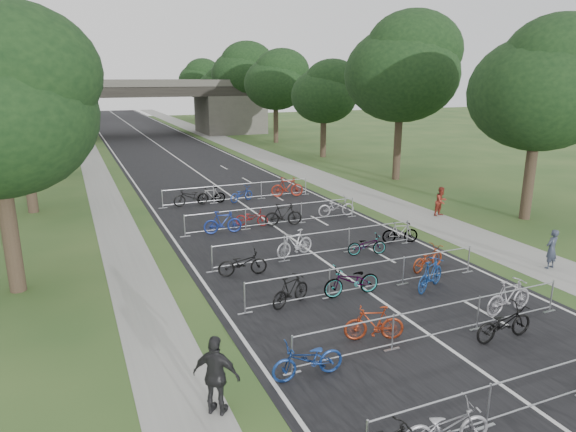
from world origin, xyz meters
name	(u,v)px	position (x,y,z in m)	size (l,w,h in m)	color
road	(167,151)	(0.00, 50.00, 0.01)	(11.00, 140.00, 0.01)	black
sidewalk_right	(240,147)	(8.00, 50.00, 0.01)	(3.00, 140.00, 0.01)	gray
sidewalk_left	(89,155)	(-7.50, 50.00, 0.01)	(2.00, 140.00, 0.01)	gray
lane_markings	(167,151)	(0.00, 50.00, 0.00)	(0.12, 140.00, 0.00)	silver
overpass_bridge	(143,108)	(0.00, 65.00, 3.53)	(31.00, 8.00, 7.05)	#4A4842
tree_right_0	(543,87)	(13.11, 15.93, 6.92)	(7.17, 7.17, 10.93)	#33261C
tree_left_1	(18,79)	(-11.39, 27.93, 7.30)	(7.56, 7.56, 11.53)	#33261C
tree_right_1	(404,70)	(13.11, 27.93, 7.90)	(8.18, 8.18, 12.47)	#33261C
tree_left_2	(28,67)	(-11.39, 39.93, 8.12)	(8.40, 8.40, 12.81)	#33261C
tree_right_2	(325,93)	(13.11, 39.93, 5.95)	(6.16, 6.16, 9.39)	#33261C
tree_left_3	(38,87)	(-11.39, 51.93, 6.49)	(6.72, 6.72, 10.25)	#33261C
tree_right_3	(277,81)	(13.11, 51.93, 6.92)	(7.17, 7.17, 10.93)	#33261C
tree_left_4	(41,78)	(-11.39, 63.93, 7.30)	(7.56, 7.56, 11.53)	#33261C
tree_right_4	(243,73)	(13.11, 63.93, 7.90)	(8.18, 8.18, 12.47)	#33261C
tree_left_5	(43,71)	(-11.39, 75.93, 8.12)	(8.40, 8.40, 12.81)	#33261C
tree_right_5	(219,86)	(13.11, 75.93, 5.95)	(6.16, 6.16, 9.39)	#33261C
tree_left_6	(47,83)	(-11.39, 87.93, 6.49)	(6.72, 6.72, 10.25)	#33261C
tree_right_6	(200,79)	(13.11, 87.93, 6.92)	(7.17, 7.17, 10.93)	#33261C
barrier_row_1	(540,390)	(0.00, 3.60, 0.55)	(9.70, 0.08, 1.10)	#A3A5AB
barrier_row_2	(437,322)	(0.00, 7.20, 0.55)	(9.70, 0.08, 1.10)	#A3A5AB
barrier_row_3	(367,277)	(0.00, 11.00, 0.55)	(9.70, 0.08, 1.10)	#A3A5AB
barrier_row_4	(317,244)	(0.00, 15.00, 0.55)	(9.70, 0.08, 1.10)	#A3A5AB
barrier_row_5	(274,216)	(0.00, 20.00, 0.55)	(9.70, 0.08, 1.10)	#A3A5AB
barrier_row_6	(238,192)	(0.00, 26.00, 0.55)	(9.70, 0.08, 1.10)	#A3A5AB
bike_5	(446,427)	(-2.79, 3.45, 0.51)	(0.67, 1.94, 1.02)	#A0A0A7
bike_8	(308,360)	(-4.30, 6.88, 0.51)	(0.67, 1.93, 1.02)	navy
bike_9	(374,324)	(-1.71, 7.88, 0.53)	(0.50, 1.76, 1.06)	maroon
bike_10	(504,323)	(1.78, 6.42, 0.53)	(0.70, 2.00, 1.05)	black
bike_11	(509,297)	(3.25, 7.66, 0.58)	(0.54, 1.92, 1.16)	#A19FA6
bike_12	(291,291)	(-2.98, 11.02, 0.52)	(0.49, 1.73, 1.04)	black
bike_13	(352,281)	(-0.71, 10.88, 0.55)	(0.73, 2.10, 1.10)	#A3A5AB
bike_14	(430,275)	(2.15, 10.23, 0.57)	(0.53, 1.89, 1.14)	navy
bike_15	(428,258)	(3.31, 11.85, 0.49)	(0.64, 1.85, 0.97)	#9C3516
bike_16	(243,263)	(-3.62, 14.19, 0.50)	(0.66, 1.90, 1.00)	black
bike_17	(295,244)	(-0.89, 15.38, 0.58)	(0.54, 1.92, 1.16)	#A2A3AA
bike_18	(367,245)	(2.04, 14.33, 0.45)	(0.59, 1.71, 0.90)	#A3A5AB
bike_19	(400,233)	(4.30, 15.12, 0.51)	(0.48, 1.69, 1.01)	#A3A5AB
bike_20	(223,222)	(-2.77, 19.81, 0.57)	(0.53, 1.89, 1.13)	navy
bike_21	(252,218)	(-1.04, 20.48, 0.44)	(0.59, 1.68, 0.88)	maroon
bike_22	(283,215)	(0.47, 19.88, 0.58)	(0.55, 1.94, 1.16)	black
bike_23	(336,207)	(3.84, 20.43, 0.54)	(0.72, 2.06, 1.08)	gray
bike_24	(191,197)	(-2.94, 25.91, 0.55)	(0.73, 2.11, 1.11)	black
bike_25	(212,195)	(-1.65, 26.05, 0.50)	(0.47, 1.65, 0.99)	#A3A5AB
bike_26	(241,194)	(0.14, 25.77, 0.47)	(0.62, 1.78, 0.94)	navy
bike_27	(287,187)	(3.24, 25.87, 0.62)	(0.59, 2.08, 1.25)	maroon
pedestrian_a	(552,249)	(7.93, 10.07, 0.81)	(0.59, 0.39, 1.61)	#2C3242
pedestrian_b	(441,201)	(9.20, 18.28, 0.81)	(0.79, 0.61, 1.62)	maroon
pedestrian_c	(216,376)	(-6.80, 6.42, 0.96)	(1.12, 0.47, 1.91)	black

